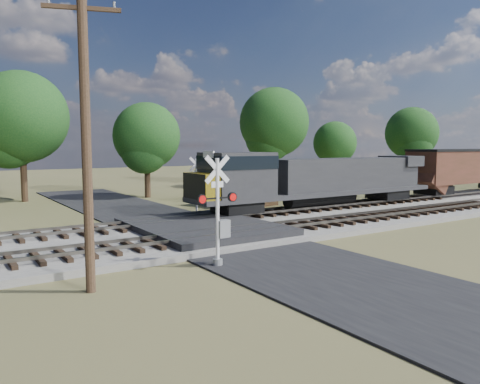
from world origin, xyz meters
TOP-DOWN VIEW (x-y plane):
  - ground at (0.00, 0.00)m, footprint 160.00×160.00m
  - ballast_bed at (10.00, 0.50)m, footprint 140.00×10.00m
  - road at (0.00, 0.00)m, footprint 7.00×60.00m
  - crossing_panel at (0.00, 0.50)m, footprint 7.00×9.00m
  - track_near at (3.12, -2.00)m, footprint 140.00×2.60m
  - track_far at (3.12, 3.00)m, footprint 140.00×2.60m
  - crossing_signal_near at (-2.77, -5.99)m, footprint 1.84×0.40m
  - crossing_signal_far at (2.91, 6.80)m, footprint 1.67×0.39m
  - utility_pole at (-8.11, -6.48)m, footprint 2.34×0.92m
  - equipment_shed at (9.16, 9.78)m, footprint 5.07×5.07m
  - treeline at (4.32, 21.31)m, footprint 78.74×11.28m

SIDE VIEW (x-z plane):
  - ground at x=0.00m, z-range 0.00..0.00m
  - road at x=0.00m, z-range 0.00..0.08m
  - ballast_bed at x=10.00m, z-range 0.00..0.30m
  - crossing_panel at x=0.00m, z-range 0.01..0.62m
  - track_near at x=3.12m, z-range 0.25..0.58m
  - track_far at x=3.12m, z-range 0.25..0.58m
  - equipment_shed at x=9.16m, z-range 0.02..2.90m
  - crossing_signal_far at x=2.91m, z-range -0.35..3.80m
  - crossing_signal_near at x=-2.77m, z-range -0.38..4.17m
  - utility_pole at x=-8.11m, z-range 0.30..10.24m
  - treeline at x=4.32m, z-range 1.05..12.86m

